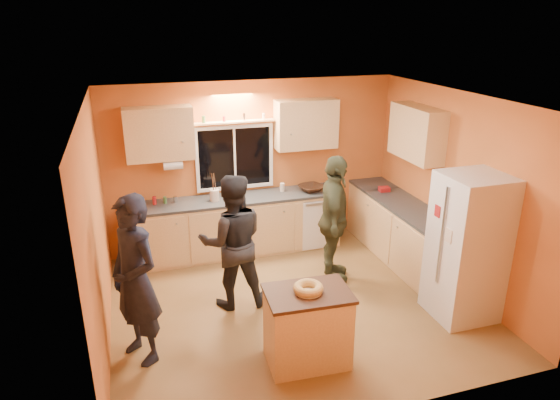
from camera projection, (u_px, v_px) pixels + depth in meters
name	position (u px, v px, depth m)	size (l,w,h in m)	color
ground	(294.00, 304.00, 6.41)	(4.50, 4.50, 0.00)	brown
room_shell	(294.00, 174.00, 6.25)	(4.54, 4.04, 2.61)	orange
back_counter	(260.00, 222.00, 7.78)	(4.23, 0.62, 0.90)	tan
right_counter	(410.00, 238.00, 7.25)	(0.62, 1.84, 0.90)	tan
refrigerator	(467.00, 248.00, 5.91)	(0.72, 0.70, 1.80)	silver
island	(307.00, 327.00, 5.22)	(0.90, 0.64, 0.84)	tan
bundt_pastry	(308.00, 288.00, 5.06)	(0.31, 0.31, 0.09)	tan
person_left	(136.00, 281.00, 5.12)	(0.67, 0.44, 1.85)	black
person_center	(233.00, 242.00, 6.14)	(0.84, 0.66, 1.73)	black
person_right	(334.00, 220.00, 6.74)	(1.04, 0.43, 1.78)	#333723
mixing_bowl	(311.00, 188.00, 7.80)	(0.38, 0.38, 0.09)	black
utensil_crock	(215.00, 195.00, 7.39)	(0.14, 0.14, 0.17)	beige
potted_plant	(449.00, 220.00, 6.33)	(0.25, 0.22, 0.28)	gray
red_box	(384.00, 189.00, 7.79)	(0.16, 0.12, 0.07)	maroon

